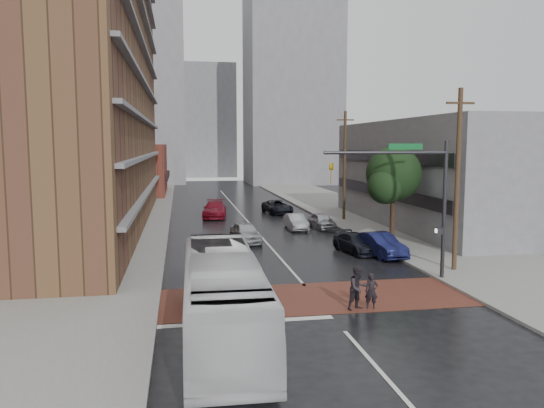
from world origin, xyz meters
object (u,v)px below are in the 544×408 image
car_travel_a (245,233)px  car_parked_far (322,221)px  car_travel_b (296,222)px  car_parked_near (380,245)px  car_parked_mid (356,243)px  transit_bus (223,297)px  suv_travel (277,207)px  pedestrian_b (358,288)px  pedestrian_a (371,291)px  car_travel_c (215,209)px

car_travel_a → car_parked_far: size_ratio=1.11×
car_travel_b → car_parked_near: size_ratio=0.88×
car_travel_a → car_parked_mid: car_travel_a is taller
transit_bus → car_parked_near: (10.88, 12.58, -0.84)m
suv_travel → car_parked_near: 21.69m
suv_travel → car_parked_mid: 20.20m
car_travel_a → pedestrian_b: bearing=-86.3°
pedestrian_a → car_travel_c: (-4.74, 29.81, 0.00)m
pedestrian_a → car_travel_b: (1.37, 21.20, -0.12)m
car_travel_a → transit_bus: bearing=-105.6°
car_parked_far → car_parked_near: bearing=-90.7°
car_parked_mid → car_parked_far: car_parked_far is taller
car_parked_mid → pedestrian_a: bearing=-116.6°
car_travel_a → car_parked_far: (7.10, 5.27, -0.07)m
pedestrian_a → car_travel_a: (-3.43, 16.22, -0.04)m
pedestrian_a → car_parked_mid: pedestrian_a is taller
car_travel_b → car_travel_c: size_ratio=0.74×
car_travel_c → car_parked_mid: (7.98, -18.31, -0.15)m
car_travel_c → car_parked_near: 21.69m
pedestrian_b → car_parked_near: 11.26m
suv_travel → car_parked_far: bearing=-86.8°
pedestrian_b → car_travel_c: (-4.13, 29.81, -0.17)m
pedestrian_b → car_parked_mid: (3.85, 11.50, -0.32)m
pedestrian_a → car_travel_c: bearing=111.5°
transit_bus → pedestrian_b: bearing=23.8°
car_travel_b → suv_travel: bearing=86.6°
pedestrian_a → car_travel_a: pedestrian_a is taller
suv_travel → car_parked_near: bearing=-90.6°
car_travel_c → car_parked_mid: bearing=-59.8°
suv_travel → car_parked_far: suv_travel is taller
car_travel_c → car_parked_near: (9.08, -19.70, -0.04)m
transit_bus → car_parked_mid: 17.08m
pedestrian_b → suv_travel: size_ratio=0.39×
transit_bus → car_parked_near: 16.65m
car_travel_a → car_parked_near: bearing=-44.3°
car_travel_a → suv_travel: size_ratio=0.88×
pedestrian_b → car_travel_c: pedestrian_b is taller
transit_bus → pedestrian_a: (6.54, 2.47, -0.81)m
pedestrian_b → car_travel_b: (1.97, 21.20, -0.30)m
transit_bus → car_parked_far: size_ratio=2.95×
car_travel_a → car_parked_mid: size_ratio=1.00×
car_travel_a → car_parked_mid: (6.67, -4.72, -0.11)m
pedestrian_a → transit_bus: bearing=-146.9°
pedestrian_b → suv_travel: 31.73m
car_parked_near → car_parked_mid: bearing=118.9°
pedestrian_b → pedestrian_a: bearing=-19.2°
suv_travel → car_travel_a: bearing=-116.1°
pedestrian_a → car_travel_c: 30.18m
car_parked_near → car_parked_mid: size_ratio=1.05×
transit_bus → suv_travel: bearing=77.6°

